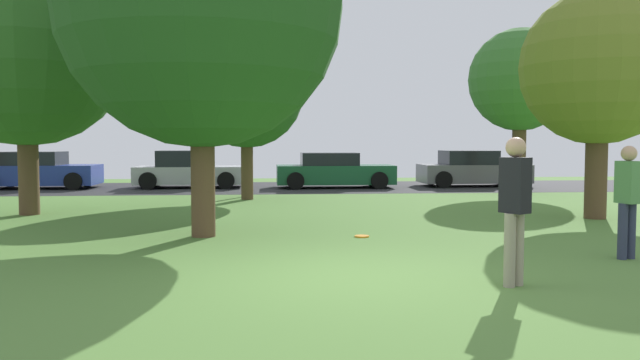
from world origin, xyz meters
TOP-DOWN VIEW (x-y plane):
  - ground_plane at (0.00, 0.00)m, footprint 44.00×44.00m
  - road_strip at (0.00, 16.00)m, footprint 44.00×6.40m
  - maple_tree_near at (6.44, 5.62)m, footprint 3.50×3.50m
  - oak_tree_left at (-6.69, 7.55)m, footprint 4.85×4.85m
  - oak_tree_right at (-1.59, 11.07)m, footprint 3.46×3.46m
  - oak_tree_center at (-2.20, 3.65)m, footprint 5.17×5.17m
  - maple_tree_far at (7.58, 12.74)m, footprint 3.46×3.46m
  - person_thrower at (1.93, -0.76)m, footprint 0.35×0.39m
  - person_bystander at (4.31, 0.81)m, footprint 0.30×0.37m
  - frisbee_disc at (0.71, 3.32)m, footprint 0.27×0.27m
  - parked_car_blue at (-9.43, 16.26)m, footprint 4.13×2.10m
  - parked_car_silver at (-3.94, 16.24)m, footprint 4.02×2.11m
  - parked_car_green at (1.56, 15.70)m, footprint 4.42×1.97m
  - parked_car_grey at (7.06, 16.00)m, footprint 4.16×2.06m
  - street_lamp_post at (-1.62, 12.20)m, footprint 0.14×0.14m

SIDE VIEW (x-z plane):
  - ground_plane at x=0.00m, z-range 0.00..0.00m
  - road_strip at x=0.00m, z-range 0.00..0.01m
  - frisbee_disc at x=0.71m, z-range 0.00..0.03m
  - parked_car_green at x=1.56m, z-range -0.05..1.28m
  - parked_car_blue at x=-9.43m, z-range -0.05..1.32m
  - parked_car_silver at x=-3.94m, z-range -0.07..1.34m
  - parked_car_grey at x=7.06m, z-range -0.06..1.34m
  - person_bystander at x=4.31m, z-range 0.09..1.78m
  - person_thrower at x=1.93m, z-range 0.11..1.91m
  - street_lamp_post at x=-1.62m, z-range 0.00..4.50m
  - oak_tree_right at x=-1.59m, z-range 0.76..5.79m
  - maple_tree_near at x=6.44m, z-range 0.81..5.99m
  - maple_tree_far at x=7.58m, z-range 1.02..6.60m
  - oak_tree_left at x=-6.69m, z-range 0.81..7.30m
  - oak_tree_center at x=-2.20m, z-range 0.80..7.60m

